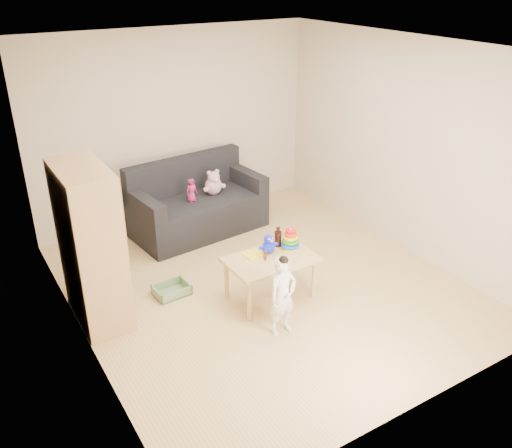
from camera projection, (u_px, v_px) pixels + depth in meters
room at (264, 178)px, 5.61m from camera, size 4.50×4.50×4.50m
wardrobe at (91, 246)px, 5.28m from camera, size 0.45×0.91×1.63m
sofa at (199, 214)px, 7.30m from camera, size 1.82×1.05×0.49m
play_table at (270, 278)px, 5.83m from camera, size 0.94×0.59×0.49m
storage_bin at (172, 290)px, 5.97m from camera, size 0.39×0.30×0.11m
toddler at (283, 297)px, 5.22m from camera, size 0.31×0.22×0.81m
pink_bear at (213, 184)px, 7.25m from camera, size 0.27×0.24×0.29m
doll at (192, 190)px, 7.02m from camera, size 0.17×0.13×0.31m
ring_stacker at (290, 241)px, 5.87m from camera, size 0.21×0.21×0.24m
brown_bottle at (278, 238)px, 5.93m from camera, size 0.08×0.08×0.22m
blue_plush at (268, 243)px, 5.78m from camera, size 0.21×0.18×0.22m
wooden_figure at (265, 255)px, 5.65m from camera, size 0.05×0.05×0.12m
yellow_book at (253, 255)px, 5.77m from camera, size 0.21×0.21×0.01m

